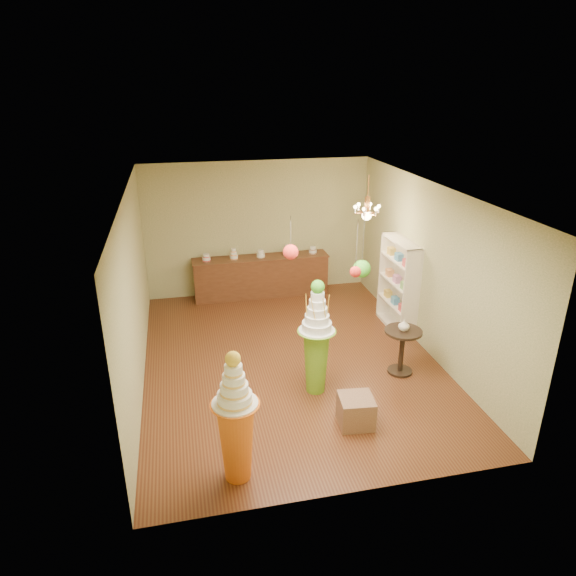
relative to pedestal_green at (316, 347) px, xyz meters
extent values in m
plane|color=#582D17|center=(-0.18, 1.05, -0.78)|extent=(6.50, 6.50, 0.00)
plane|color=silver|center=(-0.18, 1.05, 2.22)|extent=(6.50, 6.50, 0.00)
cube|color=tan|center=(-0.18, 4.30, 0.72)|extent=(5.00, 0.04, 3.00)
cube|color=tan|center=(-0.18, -2.20, 0.72)|extent=(5.00, 0.04, 3.00)
cube|color=tan|center=(-2.68, 1.05, 0.72)|extent=(0.04, 6.50, 3.00)
cube|color=tan|center=(2.32, 1.05, 0.72)|extent=(0.04, 6.50, 3.00)
cone|color=#6EAD26|center=(0.00, 0.00, -0.26)|extent=(0.51, 0.51, 1.05)
cylinder|color=white|center=(0.00, 0.00, 0.29)|extent=(0.69, 0.69, 0.03)
cylinder|color=white|center=(0.00, 0.00, 0.36)|extent=(0.56, 0.56, 0.12)
cylinder|color=white|center=(0.00, 0.00, 0.48)|extent=(0.46, 0.46, 0.12)
cylinder|color=white|center=(0.00, 0.00, 0.61)|extent=(0.38, 0.38, 0.12)
cylinder|color=white|center=(0.00, 0.00, 0.73)|extent=(0.31, 0.31, 0.12)
cylinder|color=white|center=(0.00, 0.00, 0.85)|extent=(0.26, 0.26, 0.12)
sphere|color=green|center=(0.00, 0.00, 1.00)|extent=(0.20, 0.20, 0.20)
cone|color=orange|center=(-1.44, -1.63, -0.25)|extent=(0.59, 0.59, 1.06)
cylinder|color=white|center=(-1.44, -1.63, 0.30)|extent=(0.71, 0.71, 0.03)
cylinder|color=white|center=(-1.44, -1.63, 0.38)|extent=(0.53, 0.53, 0.13)
cylinder|color=white|center=(-1.44, -1.63, 0.50)|extent=(0.42, 0.42, 0.13)
cylinder|color=white|center=(-1.44, -1.63, 0.63)|extent=(0.34, 0.34, 0.13)
cylinder|color=white|center=(-1.44, -1.63, 0.75)|extent=(0.27, 0.27, 0.13)
sphere|color=gold|center=(-1.44, -1.63, 0.89)|extent=(0.18, 0.18, 0.18)
cube|color=#866049|center=(0.34, -0.95, -0.56)|extent=(0.53, 0.53, 0.44)
cube|color=#58301B|center=(-0.18, 4.02, -0.33)|extent=(3.00, 0.50, 0.90)
cube|color=#58301B|center=(-0.18, 4.02, 0.12)|extent=(3.04, 0.54, 0.03)
cylinder|color=white|center=(-1.38, 4.02, 0.22)|extent=(0.18, 0.18, 0.16)
cylinder|color=white|center=(-0.78, 4.02, 0.26)|extent=(0.18, 0.18, 0.24)
cylinder|color=white|center=(-0.18, 4.02, 0.22)|extent=(0.18, 0.18, 0.16)
cylinder|color=white|center=(0.42, 4.02, 0.26)|extent=(0.18, 0.18, 0.24)
cylinder|color=white|center=(1.02, 4.02, 0.22)|extent=(0.18, 0.18, 0.16)
cube|color=white|center=(2.30, 1.85, 0.12)|extent=(0.04, 1.20, 1.80)
cube|color=white|center=(2.14, 1.85, -0.28)|extent=(0.30, 1.14, 0.03)
cube|color=white|center=(2.14, 1.85, 0.17)|extent=(0.30, 1.14, 0.03)
cube|color=white|center=(2.14, 1.85, 0.62)|extent=(0.30, 1.14, 0.03)
cylinder|color=black|center=(1.54, 0.22, -0.76)|extent=(0.46, 0.46, 0.04)
cylinder|color=black|center=(1.54, 0.22, -0.40)|extent=(0.09, 0.09, 0.77)
cylinder|color=black|center=(1.54, 0.22, -0.01)|extent=(0.68, 0.68, 0.04)
imported|color=white|center=(1.54, 0.22, 0.10)|extent=(0.24, 0.24, 0.19)
cylinder|color=#3B362A|center=(-0.53, -0.52, 1.98)|extent=(0.01, 0.01, 0.48)
sphere|color=red|center=(-0.53, -0.52, 1.74)|extent=(0.20, 0.20, 0.20)
cylinder|color=#3B362A|center=(0.55, -0.30, 1.78)|extent=(0.01, 0.01, 0.88)
sphere|color=green|center=(0.55, -0.30, 1.34)|extent=(0.25, 0.25, 0.25)
cylinder|color=#3B362A|center=(0.24, -0.88, 1.88)|extent=(0.01, 0.01, 0.69)
sphere|color=red|center=(0.24, -0.88, 1.53)|extent=(0.15, 0.15, 0.15)
cylinder|color=#ED9453|center=(1.51, 2.08, 1.97)|extent=(0.02, 0.02, 0.50)
cylinder|color=#ED9453|center=(1.51, 2.08, 1.67)|extent=(0.10, 0.10, 0.30)
sphere|color=#FFD48C|center=(1.51, 2.08, 1.47)|extent=(0.18, 0.18, 0.18)
camera|label=1|loc=(-1.92, -6.69, 3.82)|focal=32.00mm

